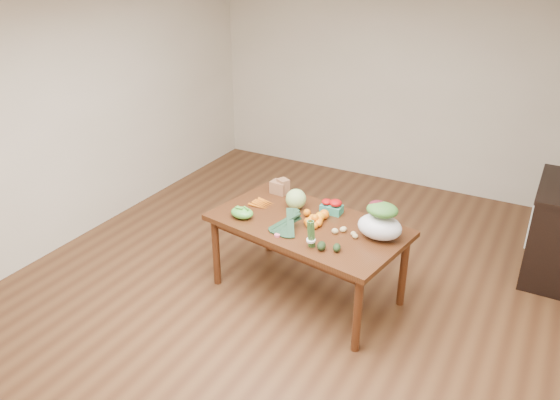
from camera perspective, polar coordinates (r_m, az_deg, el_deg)
The scene contains 25 objects.
floor at distance 5.33m, azimuth 0.45°, elevation -9.02°, with size 6.00×6.00×0.00m, color brown.
room_walls at distance 4.69m, azimuth 0.50°, elevation 4.66°, with size 5.02×6.02×2.70m.
dining_table at distance 5.04m, azimuth 2.83°, elevation -6.17°, with size 1.71×0.95×0.75m, color #482210.
cabinet at distance 5.96m, azimuth 27.13°, elevation -2.83°, with size 0.52×1.02×0.94m, color black.
dish_towel at distance 5.82m, azimuth 24.71°, elevation -2.10°, with size 0.02×0.28×0.45m, color white.
paper_bag at distance 5.38m, azimuth -0.08°, elevation 1.46°, with size 0.22×0.18×0.15m, color #946042, non-canonical shape.
cabbage at distance 5.07m, azimuth 1.67°, elevation 0.10°, with size 0.19×0.19×0.19m, color #9AB367.
strawberry_basket_a at distance 5.06m, azimuth 4.89°, elevation -0.66°, with size 0.10×0.10×0.09m, color #AC0E0B, non-canonical shape.
strawberry_basket_b at distance 5.01m, azimuth 5.80°, elevation -0.87°, with size 0.12×0.12×0.11m, color #AE0B0C, non-canonical shape.
orange_a at distance 4.96m, azimuth 2.84°, elevation -1.33°, with size 0.07×0.07×0.07m, color #E0570D.
orange_b at distance 4.92m, azimuth 4.65°, elevation -1.50°, with size 0.09×0.09×0.09m, color orange.
orange_c at distance 4.88m, azimuth 4.21°, elevation -1.74°, with size 0.09×0.09×0.09m, color #FF9F0F.
mandarin_cluster at distance 4.81m, azimuth 3.67°, elevation -2.03°, with size 0.18×0.18×0.10m, color orange, non-canonical shape.
carrots at distance 5.16m, azimuth -1.77°, elevation -0.43°, with size 0.22×0.19×0.03m, color orange, non-canonical shape.
snap_pea_bag at distance 4.93m, azimuth -3.98°, elevation -1.34°, with size 0.22×0.16×0.10m, color green.
kale_bunch at distance 4.67m, azimuth 0.47°, elevation -2.48°, with size 0.32×0.40×0.16m, color #16331F, non-canonical shape.
asparagus_bundle at distance 4.43m, azimuth 3.28°, elevation -3.53°, with size 0.08×0.08×0.25m, color #4A7535, non-canonical shape.
potato_a at distance 4.74m, azimuth 6.69°, elevation -3.03°, with size 0.05×0.05×0.04m, color tan.
potato_b at distance 4.69m, azimuth 5.76°, elevation -3.25°, with size 0.06×0.05×0.05m, color #DBB97E.
potato_c at distance 4.67m, azimuth 7.69°, elevation -3.52°, with size 0.05×0.04×0.04m, color tan.
potato_d at distance 4.72m, azimuth 6.59°, elevation -3.09°, with size 0.06×0.05×0.05m, color #D2B679.
potato_e at distance 4.64m, azimuth 7.87°, elevation -3.77°, with size 0.05×0.04×0.04m, color tan.
avocado_a at distance 4.44m, azimuth 4.35°, elevation -4.80°, with size 0.07×0.10×0.07m, color black.
avocado_b at distance 4.44m, azimuth 5.96°, elevation -4.96°, with size 0.06×0.09×0.06m, color black.
salad_bag at distance 4.62m, azimuth 10.42°, elevation -2.32°, with size 0.38×0.28×0.29m, color silver, non-canonical shape.
Camera 1 is at (2.06, -3.87, 3.03)m, focal length 35.00 mm.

